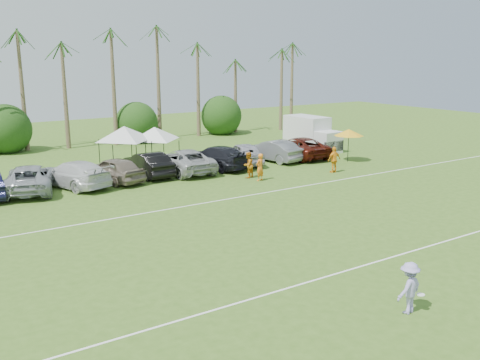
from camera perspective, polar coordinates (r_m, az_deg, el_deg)
ground at (r=20.97m, az=14.88°, el=-11.21°), size 120.00×120.00×0.00m
field_lines at (r=26.52m, az=1.91°, el=-5.51°), size 80.00×12.10×0.01m
palm_tree_4 at (r=51.59m, az=-21.99°, el=11.11°), size 2.40×2.40×8.90m
palm_tree_5 at (r=52.54m, az=-17.71°, el=12.41°), size 2.40×2.40×9.90m
palm_tree_6 at (r=53.79m, az=-13.57°, el=13.58°), size 2.40×2.40×10.90m
palm_tree_7 at (r=55.31m, az=-9.61°, el=14.62°), size 2.40×2.40×11.90m
palm_tree_8 at (r=57.52m, az=-4.85°, el=12.12°), size 2.40×2.40×8.90m
palm_tree_9 at (r=60.07m, az=-0.57°, el=13.04°), size 2.40×2.40×9.90m
palm_tree_10 at (r=62.92m, az=3.38°, el=13.81°), size 2.40×2.40×10.90m
palm_tree_11 at (r=65.40m, az=6.29°, el=14.47°), size 2.40×2.40×11.90m
bush_tree_1 at (r=52.62m, az=-23.82°, el=4.74°), size 4.00×4.00×4.00m
bush_tree_2 at (r=55.84m, az=-11.58°, el=6.02°), size 4.00×4.00×4.00m
bush_tree_3 at (r=60.24m, az=-2.68°, el=6.78°), size 4.00×4.00×4.00m
sideline_player_a at (r=36.95m, az=2.13°, el=1.38°), size 0.80×0.64×1.90m
sideline_player_b at (r=37.78m, az=0.88°, el=1.61°), size 1.09×0.97×1.85m
sideline_player_c at (r=40.09m, az=10.01°, el=2.15°), size 1.15×0.51×1.94m
box_truck at (r=49.70m, az=7.69°, el=5.09°), size 2.40×5.88×3.00m
canopy_tent_left at (r=41.63m, az=-12.27°, el=5.63°), size 4.68×4.68×3.79m
canopy_tent_right at (r=42.60m, az=-9.13°, el=5.60°), size 4.34×4.34×3.51m
market_umbrella at (r=44.29m, az=11.54°, el=4.99°), size 2.40×2.40×2.67m
frisbee_player at (r=19.12m, az=17.59°, el=-10.91°), size 1.24×0.82×1.80m
parked_car_2 at (r=36.47m, az=-21.52°, el=0.16°), size 4.65×6.81×1.73m
parked_car_3 at (r=36.84m, az=-17.30°, el=0.61°), size 4.15×6.43×1.73m
parked_car_4 at (r=37.55m, az=-13.28°, el=1.09°), size 3.27×5.44×1.73m
parked_car_5 at (r=38.95m, az=-9.77°, el=1.68°), size 1.94×5.29×1.73m
parked_car_6 at (r=39.80m, az=-5.98°, el=2.05°), size 3.17×6.36×1.73m
parked_car_7 at (r=41.05m, az=-2.58°, el=2.45°), size 3.65×6.35×1.73m
parked_car_8 at (r=42.65m, az=0.43°, el=2.87°), size 3.28×5.44×1.73m
parked_car_9 at (r=44.00m, az=3.56°, el=3.16°), size 2.57×5.47×1.73m
parked_car_10 at (r=45.67m, az=6.30°, el=3.48°), size 3.36×6.44×1.73m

